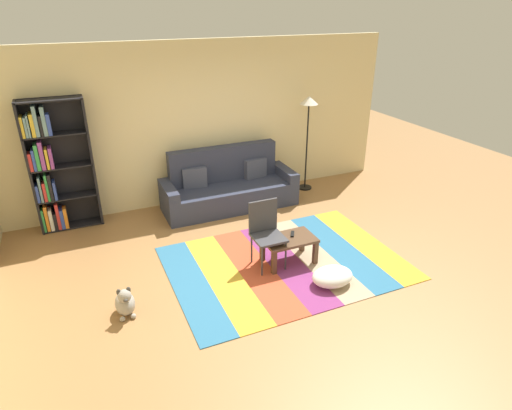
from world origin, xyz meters
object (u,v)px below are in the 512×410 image
couch (228,187)px  dog (125,302)px  standing_lamp (309,112)px  coffee_table (289,243)px  pouf (332,276)px  bookshelf (53,168)px  folding_chair (266,228)px  tv_remote (292,234)px

couch → dog: (-2.09, -2.26, -0.18)m
standing_lamp → coffee_table: bearing=-124.4°
pouf → coffee_table: bearing=110.8°
coffee_table → bookshelf: bearing=139.8°
couch → folding_chair: size_ratio=2.51×
standing_lamp → tv_remote: bearing=-123.7°
tv_remote → folding_chair: 0.41m
pouf → folding_chair: (-0.56, 0.78, 0.42)m
standing_lamp → tv_remote: 2.74m
coffee_table → tv_remote: size_ratio=4.65×
bookshelf → standing_lamp: bearing=-2.0°
bookshelf → pouf: size_ratio=3.75×
couch → bookshelf: 2.73m
bookshelf → tv_remote: (2.83, -2.25, -0.60)m
couch → standing_lamp: standing_lamp is taller
coffee_table → folding_chair: bearing=161.7°
coffee_table → dog: (-2.20, -0.22, -0.14)m
dog → couch: bearing=47.2°
coffee_table → tv_remote: 0.14m
bookshelf → couch: bearing=-6.1°
standing_lamp → tv_remote: standing_lamp is taller
coffee_table → pouf: coffee_table is taller
pouf → tv_remote: (-0.17, 0.75, 0.27)m
pouf → folding_chair: folding_chair is taller
bookshelf → standing_lamp: bookshelf is taller
couch → dog: 3.08m
couch → dog: size_ratio=5.69×
tv_remote → folding_chair: bearing=-153.7°
bookshelf → folding_chair: bookshelf is taller
standing_lamp → folding_chair: bearing=-130.7°
couch → dog: bearing=-132.8°
pouf → dog: bearing=169.4°
pouf → tv_remote: bearing=103.1°
pouf → dog: 2.50m
couch → folding_chair: bearing=-95.6°
tv_remote → dog: bearing=-141.6°
couch → tv_remote: bearing=-84.5°
folding_chair → coffee_table: bearing=-2.2°
folding_chair → pouf: bearing=-38.4°
tv_remote → folding_chair: (-0.38, 0.03, 0.15)m
pouf → couch: bearing=97.7°
pouf → folding_chair: bearing=125.5°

